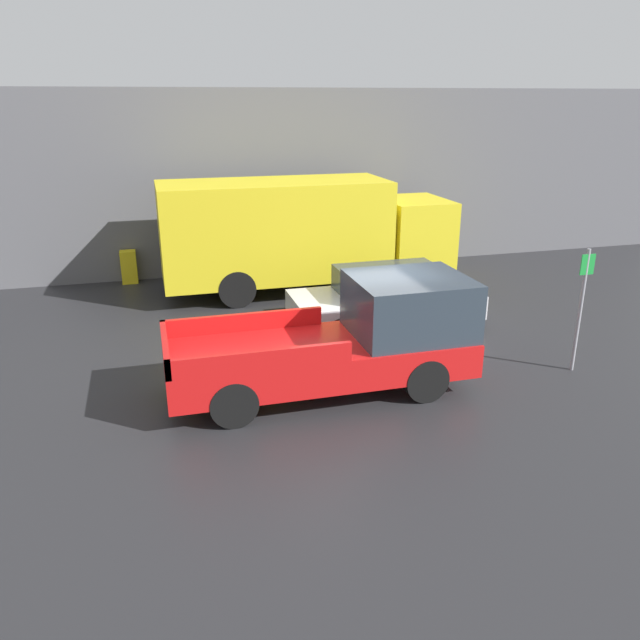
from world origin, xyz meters
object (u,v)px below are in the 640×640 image
object	(u,v)px
newspaper_box	(129,267)
car	(386,297)
delivery_truck	(300,231)
pickup_truck	(350,339)
parking_sign	(581,304)

from	to	relation	value
newspaper_box	car	bearing A→B (deg)	-42.91
delivery_truck	newspaper_box	xyz separation A→B (m)	(-4.71, 2.04, -1.21)
pickup_truck	parking_sign	world-z (taller)	parking_sign
newspaper_box	parking_sign	bearing A→B (deg)	-45.88
car	parking_sign	distance (m)	4.39
parking_sign	delivery_truck	bearing A→B (deg)	119.78
delivery_truck	newspaper_box	bearing A→B (deg)	156.64
delivery_truck	newspaper_box	world-z (taller)	delivery_truck
pickup_truck	newspaper_box	distance (m)	9.42
car	newspaper_box	distance (m)	8.13
delivery_truck	parking_sign	bearing A→B (deg)	-60.22
parking_sign	car	bearing A→B (deg)	128.57
pickup_truck	parking_sign	distance (m)	4.63
car	delivery_truck	bearing A→B (deg)	109.47
parking_sign	newspaper_box	world-z (taller)	parking_sign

